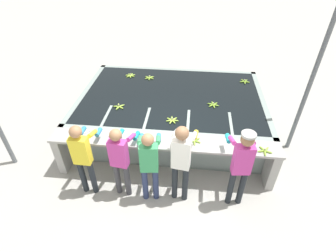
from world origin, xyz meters
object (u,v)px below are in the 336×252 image
at_px(worker_1, 120,157).
at_px(banana_bunch_floating_1, 149,78).
at_px(worker_2, 149,162).
at_px(banana_bunch_floating_0, 213,105).
at_px(knife_0, 83,134).
at_px(support_post_right, 308,88).
at_px(banana_bunch_floating_2, 130,75).
at_px(worker_3, 181,158).
at_px(banana_bunch_ledge_1, 265,151).
at_px(knife_1, 138,137).
at_px(banana_bunch_floating_3, 119,106).
at_px(banana_bunch_floating_5, 172,120).
at_px(worker_0, 83,154).
at_px(banana_bunch_floating_4, 245,81).
at_px(worker_4, 241,162).

height_order(worker_1, banana_bunch_floating_1, worker_1).
xyz_separation_m(worker_2, banana_bunch_floating_0, (1.18, 1.98, 0.00)).
bearing_deg(knife_0, worker_1, -32.28).
bearing_deg(support_post_right, worker_2, -149.65).
relative_size(worker_2, banana_bunch_floating_2, 5.65).
xyz_separation_m(worker_3, banana_bunch_ledge_1, (1.51, 0.44, -0.09)).
bearing_deg(knife_1, banana_bunch_floating_3, 121.86).
distance_m(banana_bunch_floating_5, banana_bunch_ledge_1, 1.95).
bearing_deg(banana_bunch_floating_5, banana_bunch_floating_2, 124.29).
bearing_deg(banana_bunch_floating_5, knife_1, -135.25).
height_order(worker_0, banana_bunch_floating_4, worker_0).
bearing_deg(worker_2, worker_1, 173.69).
xyz_separation_m(worker_0, banana_bunch_floating_0, (2.40, 1.94, -0.02)).
bearing_deg(banana_bunch_floating_1, worker_4, -56.02).
xyz_separation_m(worker_0, worker_4, (2.81, 0.02, 0.07)).
distance_m(worker_0, worker_1, 0.68).
bearing_deg(banana_bunch_floating_1, banana_bunch_ledge_1, -46.04).
bearing_deg(banana_bunch_floating_0, banana_bunch_floating_4, 54.90).
bearing_deg(knife_1, banana_bunch_floating_1, 93.96).
relative_size(worker_0, support_post_right, 0.51).
bearing_deg(worker_1, banana_bunch_floating_1, 89.48).
relative_size(banana_bunch_floating_2, banana_bunch_ledge_1, 1.01).
relative_size(banana_bunch_floating_3, knife_0, 0.97).
height_order(worker_4, banana_bunch_floating_0, worker_4).
relative_size(worker_4, banana_bunch_floating_3, 6.11).
height_order(banana_bunch_floating_4, banana_bunch_ledge_1, banana_bunch_ledge_1).
xyz_separation_m(worker_2, banana_bunch_floating_3, (-0.97, 1.67, 0.00)).
distance_m(worker_1, banana_bunch_floating_0, 2.58).
distance_m(banana_bunch_floating_4, knife_1, 3.50).
xyz_separation_m(worker_4, banana_bunch_ledge_1, (0.48, 0.43, -0.08)).
bearing_deg(banana_bunch_ledge_1, banana_bunch_floating_3, 158.80).
xyz_separation_m(worker_1, banana_bunch_floating_3, (-0.43, 1.61, 0.00)).
relative_size(worker_4, banana_bunch_floating_5, 6.05).
distance_m(worker_3, banana_bunch_floating_4, 3.50).
distance_m(worker_4, support_post_right, 2.33).
bearing_deg(banana_bunch_ledge_1, worker_0, -172.21).
bearing_deg(worker_4, worker_3, -179.87).
distance_m(banana_bunch_floating_2, support_post_right, 4.40).
xyz_separation_m(banana_bunch_floating_4, knife_1, (-2.39, -2.57, -0.01)).
xyz_separation_m(banana_bunch_floating_4, banana_bunch_floating_5, (-1.76, -1.94, -0.00)).
bearing_deg(knife_1, banana_bunch_ledge_1, -3.79).
bearing_deg(knife_1, worker_4, -17.16).
distance_m(banana_bunch_floating_1, banana_bunch_ledge_1, 3.72).
bearing_deg(banana_bunch_floating_0, banana_bunch_ledge_1, -59.06).
xyz_separation_m(banana_bunch_floating_0, knife_0, (-2.63, -1.34, -0.01)).
xyz_separation_m(banana_bunch_floating_0, banana_bunch_floating_1, (-1.69, 1.19, 0.00)).
bearing_deg(support_post_right, knife_1, -161.51).
xyz_separation_m(worker_1, banana_bunch_floating_1, (0.03, 3.11, 0.00)).
bearing_deg(worker_3, worker_4, 0.13).
bearing_deg(worker_1, knife_0, 147.72).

